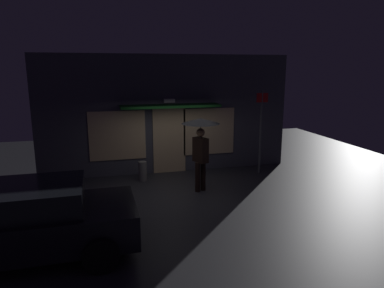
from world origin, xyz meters
name	(u,v)px	position (x,y,z in m)	size (l,w,h in m)	color
ground_plane	(184,193)	(0.00, 0.00, 0.00)	(18.00, 18.00, 0.00)	#2D2D33
building_facade	(168,115)	(0.00, 2.34, 1.95)	(8.46, 1.00, 3.94)	#4C4C56
person_with_umbrella	(201,136)	(0.50, 0.10, 1.62)	(1.07, 1.07, 2.13)	black
parked_car	(16,222)	(-3.78, -2.56, 0.73)	(4.35, 2.02, 1.41)	black
street_sign_post	(261,127)	(2.93, 1.32, 1.57)	(0.40, 0.07, 2.80)	#595B60
sidewalk_bollard	(143,171)	(-1.01, 1.45, 0.31)	(0.25, 0.25, 0.62)	slate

